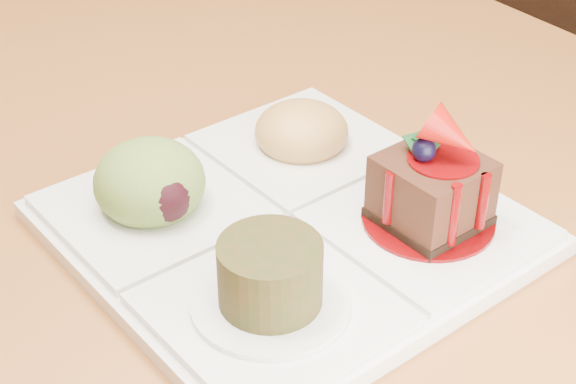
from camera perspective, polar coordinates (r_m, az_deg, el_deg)
chair_right at (r=1.45m, az=11.72°, el=11.49°), size 0.54×0.54×1.00m
sampler_plate at (r=0.59m, az=-0.41°, el=-1.01°), size 0.29×0.29×0.10m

